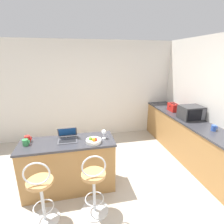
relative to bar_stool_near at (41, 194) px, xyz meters
name	(u,v)px	position (x,y,z in m)	size (l,w,h in m)	color
ground_plane	(104,211)	(0.83, -0.02, -0.46)	(20.00, 20.00, 0.00)	#ADA393
wall_back	(86,91)	(0.83, 2.68, 0.84)	(12.00, 0.06, 2.60)	silver
breakfast_bar	(69,166)	(0.35, 0.58, -0.01)	(1.50, 0.55, 0.89)	#9E703D
counter_right	(188,138)	(2.92, 1.07, -0.01)	(0.59, 3.19, 0.89)	#9E703D
bar_stool_near	(41,194)	(0.00, 0.00, 0.00)	(0.40, 0.40, 0.99)	silver
bar_stool_far	(94,186)	(0.70, 0.00, 0.00)	(0.40, 0.40, 0.99)	silver
laptop	(67,137)	(0.36, 0.65, 0.48)	(0.31, 0.28, 0.20)	#47474C
microwave	(191,113)	(2.93, 1.11, 0.58)	(0.46, 0.37, 0.29)	#2D2D30
toaster	(173,107)	(2.89, 1.73, 0.52)	(0.20, 0.28, 0.19)	red
wine_glass_short	(104,132)	(0.94, 0.57, 0.54)	(0.08, 0.08, 0.16)	silver
mug_green	(26,142)	(-0.26, 0.59, 0.48)	(0.10, 0.09, 0.10)	#338447
mug_blue	(214,128)	(2.95, 0.46, 0.48)	(0.11, 0.09, 0.10)	#2D51AD
fruit_bowl	(94,141)	(0.76, 0.45, 0.47)	(0.24, 0.24, 0.11)	silver
mug_red	(28,139)	(-0.26, 0.70, 0.48)	(0.10, 0.08, 0.10)	red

